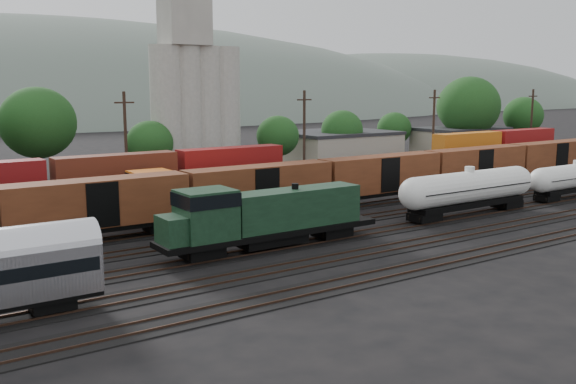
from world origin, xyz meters
TOP-DOWN VIEW (x-y plane):
  - ground at (0.00, 0.00)m, footprint 600.00×600.00m
  - tracks at (0.00, 0.00)m, footprint 180.00×33.20m
  - green_locomotive at (-11.48, -5.00)m, footprint 18.65×3.29m
  - tank_car_a at (12.32, -5.00)m, footprint 17.60×3.15m
  - tank_car_b at (30.36, -5.00)m, footprint 15.44×2.76m
  - orange_locomotive at (-9.65, 10.00)m, footprint 18.17×3.03m
  - boxcar_string at (-5.38, 5.00)m, footprint 138.20×2.90m
  - container_wall at (-5.01, 15.00)m, footprint 160.00×2.60m
  - grain_silo at (3.28, 36.00)m, footprint 13.40×5.00m
  - industrial_sheds at (6.63, 35.25)m, footprint 119.38×17.26m
  - tree_band at (-2.04, 36.36)m, footprint 162.96×21.40m
  - utility_poles at (0.00, 22.00)m, footprint 122.20×0.36m
  - distant_hills at (23.92, 260.00)m, footprint 860.00×286.00m

SIDE VIEW (x-z plane):
  - distant_hills at x=23.92m, z-range -85.56..44.44m
  - ground at x=0.00m, z-range 0.00..0.00m
  - tracks at x=0.00m, z-range -0.05..0.15m
  - tank_car_b at x=30.36m, z-range 0.40..4.45m
  - industrial_sheds at x=6.63m, z-range 0.01..5.11m
  - orange_locomotive at x=-9.65m, z-range 0.32..4.86m
  - container_wall at x=-5.01m, z-range -0.27..5.53m
  - tank_car_a at x=12.32m, z-range 0.43..5.04m
  - green_locomotive at x=-11.48m, z-range 0.33..5.27m
  - boxcar_string at x=-5.38m, z-range 1.02..5.22m
  - utility_poles at x=0.00m, z-range 0.21..12.21m
  - tree_band at x=-2.04m, z-range 0.51..15.06m
  - grain_silo at x=3.28m, z-range -3.24..25.76m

